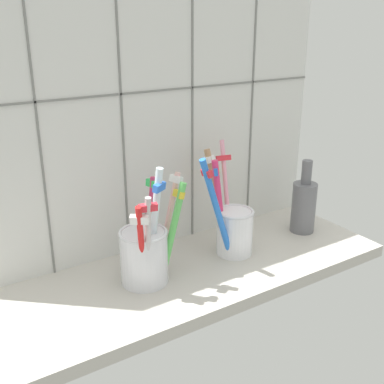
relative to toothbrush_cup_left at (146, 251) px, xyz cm
name	(u,v)px	position (x,y,z in cm)	size (l,w,h in cm)	color
counter_slab	(195,274)	(8.17, -0.83, -6.09)	(64.00, 22.00, 2.00)	#BCB7AD
tile_wall_back	(156,128)	(8.17, 11.16, 15.41)	(64.00, 2.20, 45.00)	silver
toothbrush_cup_left	(146,251)	(0.00, 0.00, 0.00)	(10.85, 8.45, 18.27)	silver
toothbrush_cup_right	(231,224)	(16.18, 0.68, 0.15)	(11.63, 9.55, 18.41)	white
ceramic_vase	(304,205)	(32.61, 0.38, 0.05)	(4.40, 4.40, 13.65)	slate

